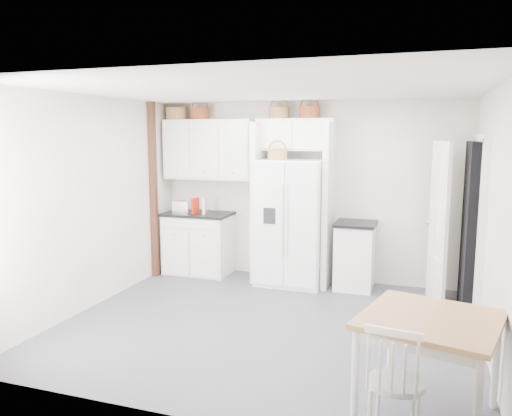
% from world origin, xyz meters
% --- Properties ---
extents(floor, '(4.50, 4.50, 0.00)m').
position_xyz_m(floor, '(0.00, 0.00, 0.00)').
color(floor, '#403F4C').
rests_on(floor, ground).
extents(ceiling, '(4.50, 4.50, 0.00)m').
position_xyz_m(ceiling, '(0.00, 0.00, 2.60)').
color(ceiling, white).
rests_on(ceiling, wall_back).
extents(wall_back, '(4.50, 0.00, 4.50)m').
position_xyz_m(wall_back, '(0.00, 2.00, 1.30)').
color(wall_back, beige).
rests_on(wall_back, floor).
extents(wall_left, '(0.00, 4.00, 4.00)m').
position_xyz_m(wall_left, '(-2.25, 0.00, 1.30)').
color(wall_left, beige).
rests_on(wall_left, floor).
extents(wall_right, '(0.00, 4.00, 4.00)m').
position_xyz_m(wall_right, '(2.25, 0.00, 1.30)').
color(wall_right, beige).
rests_on(wall_right, floor).
extents(refrigerator, '(0.92, 0.74, 1.78)m').
position_xyz_m(refrigerator, '(-0.15, 1.64, 0.89)').
color(refrigerator, white).
rests_on(refrigerator, floor).
extents(base_cab_left, '(0.98, 0.62, 0.91)m').
position_xyz_m(base_cab_left, '(-1.64, 1.70, 0.45)').
color(base_cab_left, white).
rests_on(base_cab_left, floor).
extents(base_cab_right, '(0.51, 0.61, 0.89)m').
position_xyz_m(base_cab_right, '(0.75, 1.70, 0.45)').
color(base_cab_right, white).
rests_on(base_cab_right, floor).
extents(dining_table, '(1.15, 1.15, 0.79)m').
position_xyz_m(dining_table, '(1.70, -1.39, 0.39)').
color(dining_table, brown).
rests_on(dining_table, floor).
extents(windsor_chair, '(0.45, 0.41, 0.83)m').
position_xyz_m(windsor_chair, '(1.48, -1.75, 0.41)').
color(windsor_chair, white).
rests_on(windsor_chair, floor).
extents(counter_left, '(1.02, 0.66, 0.04)m').
position_xyz_m(counter_left, '(-1.64, 1.70, 0.93)').
color(counter_left, black).
rests_on(counter_left, base_cab_left).
extents(counter_right, '(0.55, 0.65, 0.04)m').
position_xyz_m(counter_right, '(0.75, 1.70, 0.91)').
color(counter_right, black).
rests_on(counter_right, base_cab_right).
extents(toaster, '(0.26, 0.17, 0.17)m').
position_xyz_m(toaster, '(-1.91, 1.66, 1.03)').
color(toaster, silver).
rests_on(toaster, counter_left).
extents(cookbook_red, '(0.07, 0.16, 0.23)m').
position_xyz_m(cookbook_red, '(-1.65, 1.62, 1.06)').
color(cookbook_red, red).
rests_on(cookbook_red, counter_left).
extents(cookbook_cream, '(0.07, 0.16, 0.24)m').
position_xyz_m(cookbook_cream, '(-1.50, 1.62, 1.06)').
color(cookbook_cream, beige).
rests_on(cookbook_cream, counter_left).
extents(basket_upper_a, '(0.33, 0.33, 0.19)m').
position_xyz_m(basket_upper_a, '(-2.04, 1.83, 2.44)').
color(basket_upper_a, brown).
rests_on(basket_upper_a, upper_cabinet).
extents(basket_upper_b, '(0.30, 0.30, 0.17)m').
position_xyz_m(basket_upper_b, '(-1.65, 1.83, 2.44)').
color(basket_upper_b, maroon).
rests_on(basket_upper_b, upper_cabinet).
extents(basket_bridge_a, '(0.29, 0.29, 0.16)m').
position_xyz_m(basket_bridge_a, '(-0.41, 1.83, 2.43)').
color(basket_bridge_a, brown).
rests_on(basket_bridge_a, bridge_cabinet).
extents(basket_bridge_b, '(0.30, 0.30, 0.17)m').
position_xyz_m(basket_bridge_b, '(0.04, 1.83, 2.43)').
color(basket_bridge_b, maroon).
rests_on(basket_bridge_b, bridge_cabinet).
extents(basket_fridge_a, '(0.27, 0.27, 0.15)m').
position_xyz_m(basket_fridge_a, '(-0.34, 1.54, 1.85)').
color(basket_fridge_a, brown).
rests_on(basket_fridge_a, refrigerator).
extents(upper_cabinet, '(1.40, 0.34, 0.90)m').
position_xyz_m(upper_cabinet, '(-1.50, 1.83, 1.90)').
color(upper_cabinet, white).
rests_on(upper_cabinet, wall_back).
extents(bridge_cabinet, '(1.12, 0.34, 0.45)m').
position_xyz_m(bridge_cabinet, '(-0.15, 1.83, 2.12)').
color(bridge_cabinet, white).
rests_on(bridge_cabinet, wall_back).
extents(fridge_panel_left, '(0.08, 0.60, 2.30)m').
position_xyz_m(fridge_panel_left, '(-0.66, 1.70, 1.15)').
color(fridge_panel_left, white).
rests_on(fridge_panel_left, floor).
extents(fridge_panel_right, '(0.08, 0.60, 2.30)m').
position_xyz_m(fridge_panel_right, '(0.36, 1.70, 1.15)').
color(fridge_panel_right, white).
rests_on(fridge_panel_right, floor).
extents(trim_post, '(0.09, 0.09, 2.60)m').
position_xyz_m(trim_post, '(-2.20, 1.35, 1.30)').
color(trim_post, black).
rests_on(trim_post, floor).
extents(doorway_void, '(0.18, 0.85, 2.05)m').
position_xyz_m(doorway_void, '(2.16, 1.00, 1.02)').
color(doorway_void, black).
rests_on(doorway_void, floor).
extents(door_slab, '(0.21, 0.79, 2.05)m').
position_xyz_m(door_slab, '(1.80, 1.33, 1.02)').
color(door_slab, white).
rests_on(door_slab, floor).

